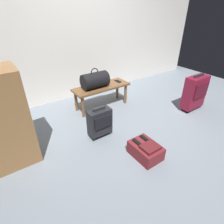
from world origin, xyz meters
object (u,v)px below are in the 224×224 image
Objects in this scene: backpack_maroon at (146,150)px; side_cabinet at (0,121)px; bench at (101,89)px; suitcase_small_charcoal at (100,122)px; cell_phone at (118,81)px; duffel_bag_black at (95,80)px; suitcase_upright_burgundy at (195,92)px.

side_cabinet is at bearing 147.28° from backpack_maroon.
suitcase_small_charcoal reaches higher than bench.
duffel_bag_black is at bearing -178.64° from cell_phone.
cell_phone is 0.13× the size of side_cabinet.
cell_phone is 0.31× the size of suitcase_small_charcoal.
suitcase_upright_burgundy reaches higher than cell_phone.
backpack_maroon is 1.66m from side_cabinet.
side_cabinet reaches higher than duffel_bag_black.
side_cabinet reaches higher than cell_phone.
backpack_maroon is (-0.24, -1.38, -0.25)m from bench.
suitcase_upright_burgundy is at bearing -9.45° from side_cabinet.
suitcase_small_charcoal is (-0.36, -0.73, -0.29)m from duffel_bag_black.
backpack_maroon is at bearing -99.70° from bench.
side_cabinet reaches higher than backpack_maroon.
duffel_bag_black reaches higher than cell_phone.
bench reaches higher than backpack_maroon.
duffel_bag_black reaches higher than bench.
bench is at bearing 0.00° from duffel_bag_black.
backpack_maroon is 0.35× the size of side_cabinet.
suitcase_upright_burgundy is 1.56m from backpack_maroon.
cell_phone reaches higher than backpack_maroon.
bench is 1.43m from backpack_maroon.
suitcase_upright_burgundy is 1.76m from suitcase_small_charcoal.
bench is at bearing 18.39° from side_cabinet.
suitcase_upright_burgundy is at bearing -48.39° from cell_phone.
suitcase_upright_burgundy is 2.88m from side_cabinet.
duffel_bag_black is at bearing 63.56° from suitcase_small_charcoal.
suitcase_upright_burgundy is (1.26, -1.00, -0.01)m from bench.
side_cabinet is at bearing -160.21° from duffel_bag_black.
cell_phone is 1.35m from suitcase_upright_burgundy.
suitcase_small_charcoal is at bearing -10.45° from side_cabinet.
backpack_maroon is at bearing -113.31° from cell_phone.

